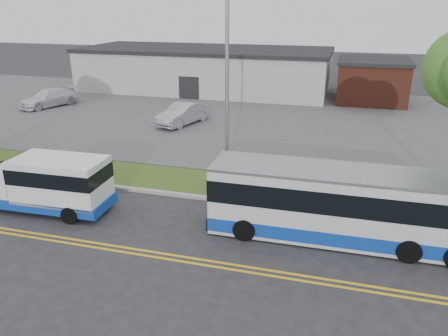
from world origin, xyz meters
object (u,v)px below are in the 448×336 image
(transit_bus, at_px, (342,205))
(parked_car_a, at_px, (183,114))
(shuttle_bus, at_px, (49,182))
(streetlight_near, at_px, (227,83))
(parked_car_b, at_px, (49,98))

(transit_bus, relative_size, parked_car_a, 2.14)
(shuttle_bus, height_order, transit_bus, transit_bus)
(streetlight_near, distance_m, parked_car_b, 24.02)
(shuttle_bus, xyz_separation_m, parked_car_b, (-12.92, 17.43, -0.47))
(parked_car_a, height_order, parked_car_b, parked_car_a)
(parked_car_a, xyz_separation_m, parked_car_b, (-13.48, 2.37, -0.05))
(streetlight_near, height_order, transit_bus, streetlight_near)
(streetlight_near, xyz_separation_m, parked_car_a, (-6.29, 10.56, -4.34))
(parked_car_b, bearing_deg, transit_bus, -10.44)
(streetlight_near, height_order, shuttle_bus, streetlight_near)
(streetlight_near, distance_m, transit_bus, 7.69)
(shuttle_bus, bearing_deg, parked_car_b, 124.59)
(shuttle_bus, bearing_deg, streetlight_near, 31.39)
(streetlight_near, xyz_separation_m, transit_bus, (5.61, -3.63, -3.80))
(transit_bus, bearing_deg, parked_car_b, 146.14)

